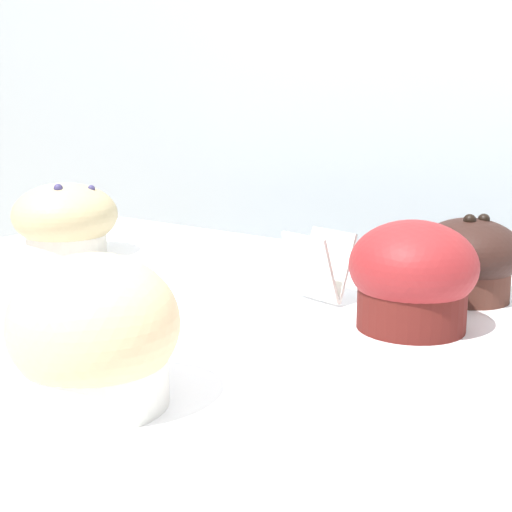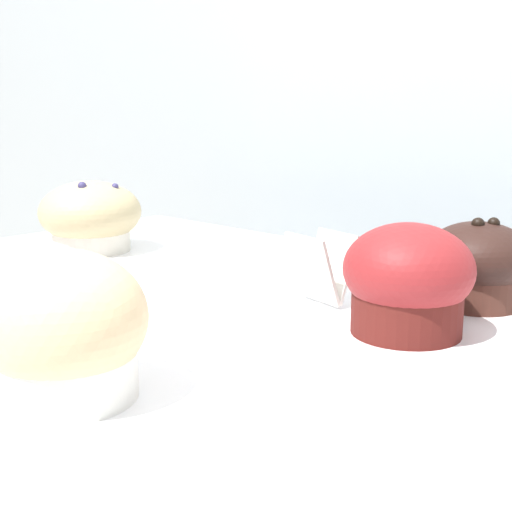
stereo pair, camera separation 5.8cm
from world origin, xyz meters
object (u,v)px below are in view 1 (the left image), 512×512
Objects in this scene: muffin_back_right at (65,220)px; muffin_front_left at (413,277)px; muffin_back_left at (469,259)px; muffin_front_center at (98,338)px.

muffin_back_right is 0.43m from muffin_front_left.
muffin_back_right reaches higher than muffin_back_left.
muffin_front_center is 0.35m from muffin_back_left.
muffin_back_left is 0.93× the size of muffin_front_left.
muffin_front_center is at bearing -102.87° from muffin_back_left.
muffin_back_left is at bearing 88.68° from muffin_front_left.
muffin_back_right is (-0.43, -0.09, 0.00)m from muffin_back_left.
muffin_front_center reaches higher than muffin_back_right.
muffin_back_left is 0.11m from muffin_front_left.
muffin_back_right is at bearing -167.79° from muffin_back_left.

